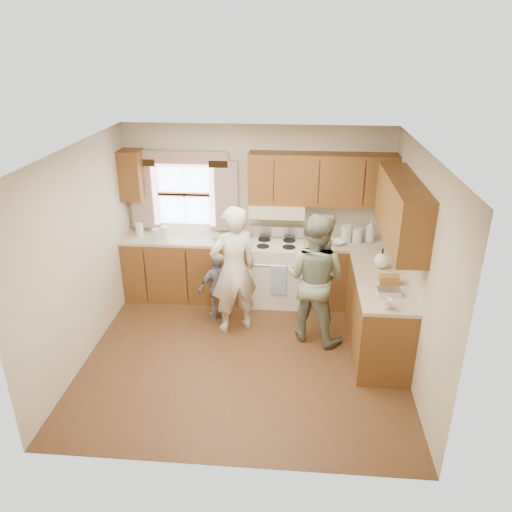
# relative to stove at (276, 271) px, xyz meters

# --- Properties ---
(room) EXTENTS (3.80, 3.80, 3.80)m
(room) POSITION_rel_stove_xyz_m (-0.30, -1.44, 0.78)
(room) COLOR #482C16
(room) RESTS_ON ground
(kitchen_fixtures) EXTENTS (3.80, 2.25, 2.15)m
(kitchen_fixtures) POSITION_rel_stove_xyz_m (0.31, -0.36, 0.37)
(kitchen_fixtures) COLOR #45280E
(kitchen_fixtures) RESTS_ON ground
(stove) EXTENTS (0.76, 0.67, 1.07)m
(stove) POSITION_rel_stove_xyz_m (0.00, 0.00, 0.00)
(stove) COLOR silver
(stove) RESTS_ON ground
(woman_left) EXTENTS (0.74, 0.65, 1.71)m
(woman_left) POSITION_rel_stove_xyz_m (-0.50, -0.84, 0.39)
(woman_left) COLOR beige
(woman_left) RESTS_ON ground
(woman_right) EXTENTS (1.01, 0.92, 1.68)m
(woman_right) POSITION_rel_stove_xyz_m (0.52, -0.95, 0.37)
(woman_right) COLOR #28432B
(woman_right) RESTS_ON ground
(child) EXTENTS (0.59, 0.49, 0.95)m
(child) POSITION_rel_stove_xyz_m (-0.76, -0.59, 0.01)
(child) COLOR gray
(child) RESTS_ON ground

